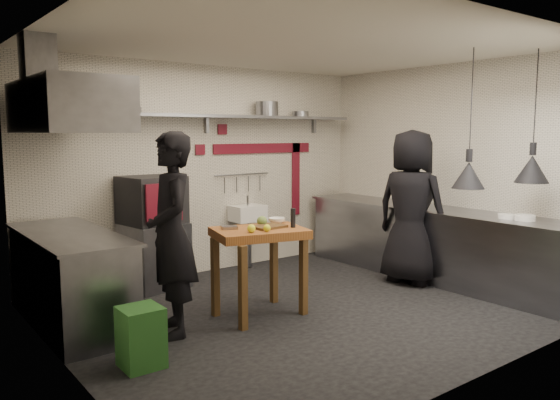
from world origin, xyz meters
TOP-DOWN VIEW (x-y plane):
  - floor at (0.00, 0.00)m, footprint 5.00×5.00m
  - ceiling at (0.00, 0.00)m, footprint 5.00×5.00m
  - wall_back at (0.00, 2.10)m, footprint 5.00×0.04m
  - wall_front at (0.00, -2.10)m, footprint 5.00×0.04m
  - wall_left at (-2.50, 0.00)m, footprint 0.04×4.20m
  - wall_right at (2.50, 0.00)m, footprint 0.04×4.20m
  - red_band_horiz at (0.95, 2.08)m, footprint 1.70×0.02m
  - red_band_vert at (1.55, 2.08)m, footprint 0.14×0.02m
  - red_tile_a at (0.25, 2.08)m, footprint 0.14×0.02m
  - red_tile_b at (-0.10, 2.08)m, footprint 0.14×0.02m
  - back_shelf at (0.00, 1.92)m, footprint 4.60×0.34m
  - shelf_bracket_left at (-1.90, 2.07)m, footprint 0.04×0.06m
  - shelf_bracket_mid at (0.00, 2.07)m, footprint 0.04×0.06m
  - shelf_bracket_right at (1.90, 2.07)m, footprint 0.04×0.06m
  - pan_far_left at (-1.65, 1.92)m, footprint 0.31×0.31m
  - pan_mid_left at (-1.11, 1.92)m, footprint 0.29×0.29m
  - stock_pot at (0.89, 1.92)m, footprint 0.38×0.38m
  - pan_right at (1.50, 1.92)m, footprint 0.25×0.25m
  - oven_stand at (-0.93, 1.77)m, footprint 0.77×0.72m
  - combi_oven at (-0.93, 1.81)m, footprint 0.75×0.71m
  - oven_door at (-0.93, 1.46)m, footprint 0.49×0.10m
  - oven_glass at (-0.94, 1.47)m, footprint 0.34×0.07m
  - hand_sink at (0.55, 1.92)m, footprint 0.46×0.34m
  - sink_tap at (0.55, 1.92)m, footprint 0.03×0.03m
  - sink_drain at (0.55, 1.88)m, footprint 0.06×0.06m
  - utensil_rail at (0.55, 2.06)m, footprint 0.90×0.02m
  - counter_right at (2.15, 0.00)m, footprint 0.70×3.80m
  - counter_right_top at (2.15, 0.00)m, footprint 0.76×3.90m
  - plate_stack at (2.12, -1.28)m, footprint 0.29×0.29m
  - small_bowl_right at (2.10, -1.07)m, footprint 0.20×0.20m
  - counter_left at (-2.15, 1.05)m, footprint 0.70×1.90m
  - counter_left_top at (-2.15, 1.05)m, footprint 0.76×2.00m
  - extractor_hood at (-2.10, 1.05)m, footprint 0.78×1.60m
  - hood_duct at (-2.35, 1.05)m, footprint 0.28×0.28m
  - green_bin at (-2.01, -0.31)m, footprint 0.33×0.33m
  - prep_table at (-0.50, 0.15)m, footprint 1.05×0.85m
  - cutting_board at (-0.39, 0.14)m, footprint 0.36×0.26m
  - pepper_mill at (-0.18, -0.01)m, footprint 0.06×0.06m
  - lemon_a at (-0.69, 0.01)m, footprint 0.11×0.11m
  - lemon_b at (-0.54, -0.05)m, footprint 0.10×0.10m
  - veg_ball at (-0.37, 0.28)m, footprint 0.11×0.11m
  - steel_tray at (-0.76, 0.31)m, footprint 0.19×0.16m
  - bowl at (-0.14, 0.32)m, footprint 0.19×0.19m
  - heat_lamp_near at (1.52, -0.94)m, footprint 0.45×0.45m
  - heat_lamp_far at (2.14, -1.32)m, footprint 0.41×0.41m
  - chef_left at (-1.46, 0.22)m, footprint 0.62×0.79m
  - chef_right at (1.75, 0.01)m, footprint 0.78×1.05m

SIDE VIEW (x-z plane):
  - floor at x=0.00m, z-range 0.00..0.00m
  - green_bin at x=-2.01m, z-range 0.00..0.50m
  - sink_drain at x=0.55m, z-range 0.01..0.67m
  - oven_stand at x=-0.93m, z-range 0.00..0.80m
  - counter_right at x=2.15m, z-range 0.00..0.90m
  - counter_left at x=-2.15m, z-range 0.00..0.90m
  - prep_table at x=-0.50m, z-range 0.00..0.92m
  - hand_sink at x=0.55m, z-range 0.67..0.89m
  - counter_right_top at x=2.15m, z-range 0.90..0.93m
  - counter_left_top at x=-2.15m, z-range 0.90..0.93m
  - cutting_board at x=-0.39m, z-range 0.92..0.94m
  - steel_tray at x=-0.76m, z-range 0.92..0.95m
  - bowl at x=-0.14m, z-range 0.92..0.98m
  - small_bowl_right at x=2.10m, z-range 0.93..0.98m
  - lemon_b at x=-0.54m, z-range 0.92..0.99m
  - chef_left at x=-1.46m, z-range 0.00..1.92m
  - sink_tap at x=0.55m, z-range 0.89..1.03m
  - lemon_a at x=-0.69m, z-range 0.92..1.00m
  - plate_stack at x=2.12m, z-range 0.93..1.00m
  - veg_ball at x=-0.37m, z-range 0.92..1.02m
  - chef_right at x=1.75m, z-range 0.00..1.94m
  - pepper_mill at x=-0.18m, z-range 0.92..1.12m
  - combi_oven at x=-0.93m, z-range 0.80..1.38m
  - oven_door at x=-0.93m, z-range 0.86..1.32m
  - oven_glass at x=-0.94m, z-range 0.92..1.26m
  - red_band_vert at x=1.55m, z-range 0.65..1.75m
  - utensil_rail at x=0.55m, z-range 1.31..1.33m
  - wall_back at x=0.00m, z-range 0.00..2.80m
  - wall_front at x=0.00m, z-range 0.00..2.80m
  - wall_left at x=-2.50m, z-range 0.00..2.80m
  - wall_right at x=2.50m, z-range 0.00..2.80m
  - red_band_horiz at x=0.95m, z-range 1.61..1.75m
  - red_tile_b at x=-0.10m, z-range 1.61..1.75m
  - red_tile_a at x=0.25m, z-range 1.88..2.02m
  - shelf_bracket_left at x=-1.90m, z-range 1.90..2.14m
  - shelf_bracket_mid at x=0.00m, z-range 1.90..2.14m
  - shelf_bracket_right at x=1.90m, z-range 1.90..2.14m
  - heat_lamp_near at x=1.52m, z-range 1.30..2.80m
  - heat_lamp_far at x=2.14m, z-range 1.35..2.80m
  - back_shelf at x=0.00m, z-range 2.10..2.14m
  - extractor_hood at x=-2.10m, z-range 1.90..2.40m
  - pan_mid_left at x=-1.11m, z-range 2.14..2.21m
  - pan_right at x=1.50m, z-range 2.14..2.22m
  - pan_far_left at x=-1.65m, z-range 2.14..2.23m
  - stock_pot at x=0.89m, z-range 2.14..2.34m
  - hood_duct at x=-2.35m, z-range 2.30..2.80m
  - ceiling at x=0.00m, z-range 2.80..2.80m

